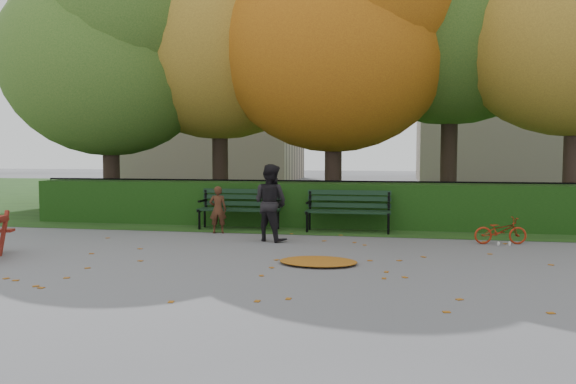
% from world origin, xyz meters
% --- Properties ---
extents(ground, '(90.00, 90.00, 0.00)m').
position_xyz_m(ground, '(0.00, 0.00, 0.00)').
color(ground, slate).
rests_on(ground, ground).
extents(grass_strip, '(90.00, 90.00, 0.00)m').
position_xyz_m(grass_strip, '(0.00, 14.00, 0.01)').
color(grass_strip, '#1A3614').
rests_on(grass_strip, ground).
extents(building_left, '(10.00, 7.00, 15.00)m').
position_xyz_m(building_left, '(-9.00, 26.00, 7.50)').
color(building_left, '#BAA994').
rests_on(building_left, ground).
extents(building_right, '(9.00, 6.00, 12.00)m').
position_xyz_m(building_right, '(8.00, 28.00, 6.00)').
color(building_right, '#BAA994').
rests_on(building_right, ground).
extents(hedge, '(13.00, 0.90, 1.00)m').
position_xyz_m(hedge, '(0.00, 4.50, 0.50)').
color(hedge, black).
rests_on(hedge, ground).
extents(iron_fence, '(14.00, 0.04, 1.02)m').
position_xyz_m(iron_fence, '(0.00, 5.30, 0.54)').
color(iron_fence, black).
rests_on(iron_fence, ground).
extents(tree_a, '(5.88, 5.60, 7.48)m').
position_xyz_m(tree_a, '(-5.19, 5.58, 4.52)').
color(tree_a, '#2E1F1A').
rests_on(tree_a, ground).
extents(tree_b, '(6.72, 6.40, 8.79)m').
position_xyz_m(tree_b, '(-2.44, 6.75, 5.40)').
color(tree_b, '#2E1F1A').
rests_on(tree_b, ground).
extents(tree_c, '(6.30, 6.00, 8.00)m').
position_xyz_m(tree_c, '(0.83, 5.96, 4.82)').
color(tree_c, '#2E1F1A').
rests_on(tree_c, ground).
extents(tree_f, '(6.93, 6.60, 9.19)m').
position_xyz_m(tree_f, '(-7.13, 9.24, 5.69)').
color(tree_f, '#2E1F1A').
rests_on(tree_f, ground).
extents(bench_left, '(1.80, 0.57, 0.88)m').
position_xyz_m(bench_left, '(-1.30, 3.70, 0.52)').
color(bench_left, black).
rests_on(bench_left, ground).
extents(bench_right, '(1.80, 0.57, 0.88)m').
position_xyz_m(bench_right, '(1.10, 3.70, 0.52)').
color(bench_right, black).
rests_on(bench_right, ground).
extents(leaf_pile, '(1.21, 0.85, 0.08)m').
position_xyz_m(leaf_pile, '(0.94, 0.09, 0.04)').
color(leaf_pile, brown).
rests_on(leaf_pile, ground).
extents(leaf_scatter, '(9.00, 5.70, 0.01)m').
position_xyz_m(leaf_scatter, '(0.00, 0.30, 0.01)').
color(leaf_scatter, brown).
rests_on(leaf_scatter, ground).
extents(child, '(0.40, 0.30, 0.99)m').
position_xyz_m(child, '(-1.57, 2.97, 0.50)').
color(child, '#432415').
rests_on(child, ground).
extents(adult, '(0.88, 0.80, 1.47)m').
position_xyz_m(adult, '(-0.27, 2.17, 0.74)').
color(adult, black).
rests_on(adult, ground).
extents(bicycle, '(1.00, 0.49, 0.50)m').
position_xyz_m(bicycle, '(4.00, 2.57, 0.25)').
color(bicycle, maroon).
rests_on(bicycle, ground).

